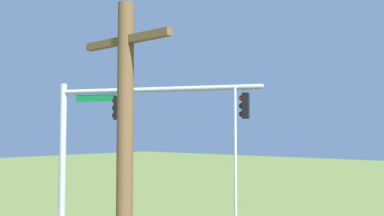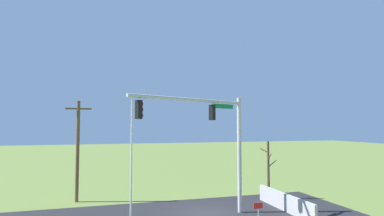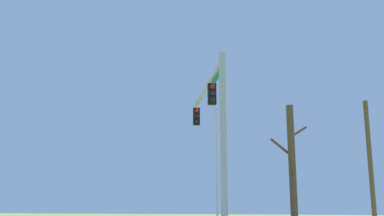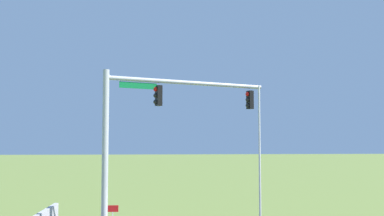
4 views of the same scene
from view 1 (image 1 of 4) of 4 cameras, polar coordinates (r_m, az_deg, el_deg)
signal_mast at (r=17.89m, az=-10.58°, el=-3.80°), size 7.80×3.59×7.57m
flagpole at (r=15.31m, az=5.72°, el=-10.61°), size 0.10×0.10×7.13m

